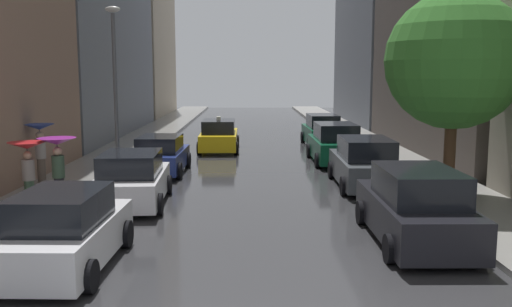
% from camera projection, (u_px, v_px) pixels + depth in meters
% --- Properties ---
extents(ground_plane, '(28.00, 72.00, 0.04)m').
position_uv_depth(ground_plane, '(252.00, 147.00, 30.61)').
color(ground_plane, '#333336').
extents(sidewalk_left, '(3.00, 72.00, 0.15)m').
position_uv_depth(sidewalk_left, '(134.00, 146.00, 30.51)').
color(sidewalk_left, gray).
rests_on(sidewalk_left, ground).
extents(sidewalk_right, '(3.00, 72.00, 0.15)m').
position_uv_depth(sidewalk_right, '(370.00, 145.00, 30.68)').
color(sidewalk_right, gray).
rests_on(sidewalk_right, ground).
extents(building_right_far, '(6.00, 16.06, 12.84)m').
position_uv_depth(building_right_far, '(387.00, 44.00, 44.82)').
color(building_right_far, slate).
rests_on(building_right_far, ground).
extents(parked_car_left_nearest, '(2.10, 4.18, 1.66)m').
position_uv_depth(parked_car_left_nearest, '(65.00, 232.00, 11.42)').
color(parked_car_left_nearest, silver).
rests_on(parked_car_left_nearest, ground).
extents(parked_car_left_second, '(2.28, 4.32, 1.65)m').
position_uv_depth(parked_car_left_second, '(132.00, 180.00, 17.02)').
color(parked_car_left_second, silver).
rests_on(parked_car_left_second, ground).
extents(parked_car_left_third, '(2.10, 4.07, 1.53)m').
position_uv_depth(parked_car_left_third, '(161.00, 156.00, 22.46)').
color(parked_car_left_third, navy).
rests_on(parked_car_left_third, ground).
extents(parked_car_right_nearest, '(2.14, 4.73, 1.81)m').
position_uv_depth(parked_car_right_nearest, '(415.00, 208.00, 13.20)').
color(parked_car_right_nearest, black).
rests_on(parked_car_right_nearest, ground).
extents(parked_car_right_second, '(2.17, 4.70, 1.76)m').
position_uv_depth(parked_car_right_second, '(365.00, 164.00, 19.78)').
color(parked_car_right_second, '#474C51').
rests_on(parked_car_right_second, ground).
extents(parked_car_right_third, '(2.20, 4.58, 1.80)m').
position_uv_depth(parked_car_right_third, '(335.00, 144.00, 25.17)').
color(parked_car_right_third, '#0C4C2D').
rests_on(parked_car_right_third, ground).
extents(parked_car_right_fourth, '(2.07, 4.55, 1.77)m').
position_uv_depth(parked_car_right_fourth, '(322.00, 131.00, 31.02)').
color(parked_car_right_fourth, '#0C4C2D').
rests_on(parked_car_right_fourth, ground).
extents(taxi_midroad, '(2.09, 4.49, 1.81)m').
position_uv_depth(taxi_midroad, '(219.00, 136.00, 29.09)').
color(taxi_midroad, yellow).
rests_on(taxi_midroad, ground).
extents(pedestrian_foreground, '(1.09, 1.09, 1.90)m').
position_uv_depth(pedestrian_foreground, '(28.00, 158.00, 16.09)').
color(pedestrian_foreground, '#38513D').
rests_on(pedestrian_foreground, sidewalk_left).
extents(pedestrian_near_tree, '(1.11, 1.11, 2.00)m').
position_uv_depth(pedestrian_near_tree, '(58.00, 155.00, 16.25)').
color(pedestrian_near_tree, black).
rests_on(pedestrian_near_tree, sidewalk_left).
extents(pedestrian_by_kerb, '(1.03, 1.03, 2.10)m').
position_uv_depth(pedestrian_by_kerb, '(40.00, 140.00, 19.62)').
color(pedestrian_by_kerb, brown).
rests_on(pedestrian_by_kerb, sidewalk_left).
extents(street_tree_right, '(4.22, 4.22, 6.37)m').
position_uv_depth(street_tree_right, '(454.00, 61.00, 16.99)').
color(street_tree_right, '#513823').
rests_on(street_tree_right, sidewalk_right).
extents(lamp_post_left, '(0.60, 0.28, 6.50)m').
position_uv_depth(lamp_post_left, '(115.00, 76.00, 22.27)').
color(lamp_post_left, '#595B60').
rests_on(lamp_post_left, sidewalk_left).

